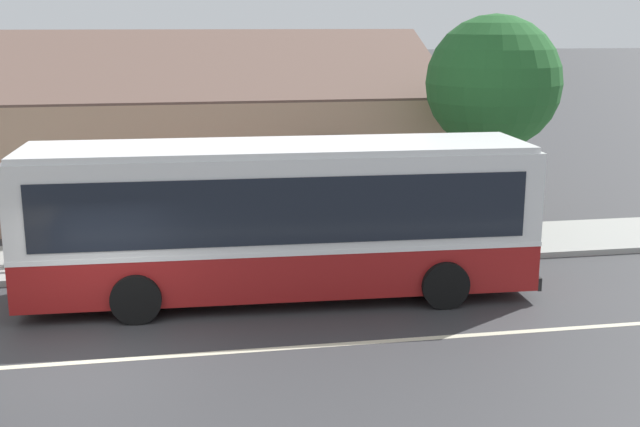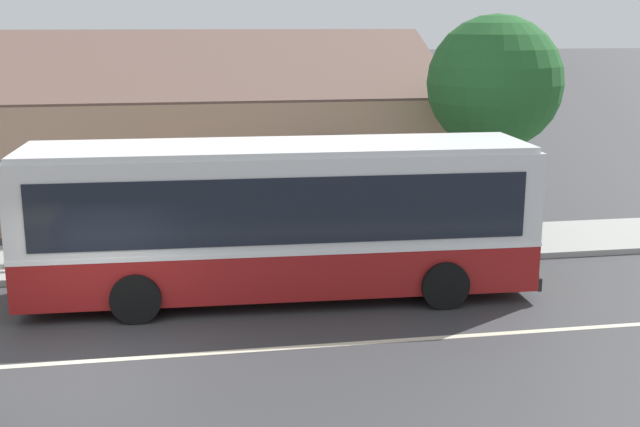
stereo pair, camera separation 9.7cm
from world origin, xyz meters
name	(u,v)px [view 1 (the left image)]	position (x,y,z in m)	size (l,w,h in m)	color
ground_plane	(93,362)	(0.00, 0.00, 0.00)	(300.00, 300.00, 0.00)	#38383A
sidewalk_far	(117,260)	(0.00, 6.00, 0.07)	(60.00, 3.00, 0.15)	#9E9E99
lane_divider_stripe	(93,362)	(0.00, 0.00, 0.00)	(60.00, 0.16, 0.01)	beige
community_building	(56,143)	(-2.34, 13.68, 1.92)	(24.07, 9.89, 6.56)	tan
transit_bus	(280,216)	(3.68, 2.90, 1.77)	(10.86, 3.04, 3.31)	maroon
bench_by_building	(47,246)	(-1.57, 5.74, 0.56)	(1.58, 0.51, 0.94)	#4C4C4C
street_tree_primary	(493,84)	(9.97, 6.97, 4.17)	(3.61, 3.61, 6.00)	#4C3828
bus_stop_sign	(509,192)	(9.73, 4.99, 1.64)	(0.36, 0.07, 2.40)	gray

